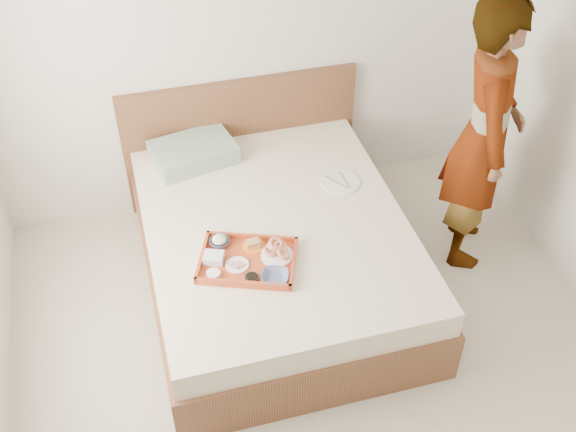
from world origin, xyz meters
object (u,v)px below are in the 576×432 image
at_px(bed, 276,253).
at_px(dinner_plate, 340,182).
at_px(tray, 248,260).
at_px(person, 484,136).

bearing_deg(bed, dinner_plate, 26.92).
relative_size(tray, person, 0.29).
xyz_separation_m(tray, dinner_plate, (0.74, 0.55, -0.02)).
bearing_deg(person, dinner_plate, 96.29).
height_order(tray, person, person).
distance_m(tray, person, 1.62).
bearing_deg(tray, person, 32.22).
bearing_deg(dinner_plate, bed, -153.08).
relative_size(tray, dinner_plate, 2.13).
bearing_deg(bed, person, 0.29).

